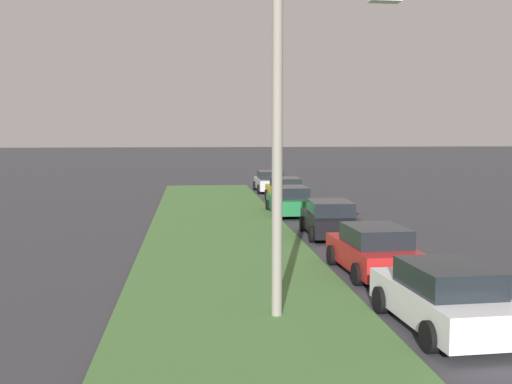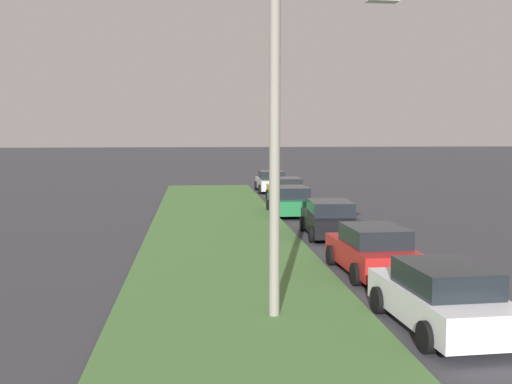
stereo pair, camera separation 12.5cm
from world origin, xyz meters
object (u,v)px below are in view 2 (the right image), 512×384
object	(u,v)px
parked_car_red	(373,251)
parked_car_black	(330,219)
parked_car_silver	(271,182)
parked_car_white	(442,298)
streetlight	(291,126)
parked_car_green	(290,201)
parked_car_yellow	(286,190)

from	to	relation	value
parked_car_red	parked_car_black	bearing A→B (deg)	-3.56
parked_car_black	parked_car_silver	bearing A→B (deg)	2.87
parked_car_white	streetlight	world-z (taller)	streetlight
parked_car_red	parked_car_green	world-z (taller)	same
parked_car_red	parked_car_yellow	bearing A→B (deg)	-2.87
parked_car_black	streetlight	world-z (taller)	streetlight
parked_car_yellow	parked_car_silver	xyz separation A→B (m)	(6.31, 0.14, 0.00)
parked_car_red	parked_car_black	distance (m)	6.70
parked_car_red	parked_car_yellow	size ratio (longest dim) A/B	1.01
parked_car_black	streetlight	bearing A→B (deg)	165.83
parked_car_red	parked_car_yellow	world-z (taller)	same
parked_car_red	streetlight	xyz separation A→B (m)	(-4.30, 3.16, 3.67)
parked_car_silver	parked_car_red	bearing A→B (deg)	179.81
parked_car_white	parked_car_green	world-z (taller)	same
parked_car_white	parked_car_red	xyz separation A→B (m)	(5.36, -0.01, 0.00)
parked_car_white	parked_car_black	size ratio (longest dim) A/B	1.01
parked_car_black	parked_car_green	size ratio (longest dim) A/B	1.01
parked_car_green	streetlight	distance (m)	18.10
parked_car_black	parked_car_yellow	world-z (taller)	same
parked_car_red	parked_car_black	xyz separation A→B (m)	(6.70, -0.13, 0.00)
parked_car_red	streetlight	distance (m)	6.47
streetlight	parked_car_black	bearing A→B (deg)	-16.66
parked_car_silver	parked_car_white	bearing A→B (deg)	179.79
parked_car_white	parked_car_silver	distance (m)	30.70
parked_car_black	parked_car_silver	size ratio (longest dim) A/B	1.02
parked_car_white	parked_car_green	size ratio (longest dim) A/B	1.01
parked_car_black	parked_car_red	bearing A→B (deg)	-178.63
parked_car_red	streetlight	size ratio (longest dim) A/B	0.58
parked_car_white	parked_car_black	bearing A→B (deg)	-4.01
parked_car_white	parked_car_silver	bearing A→B (deg)	-3.36
parked_car_black	parked_car_yellow	xyz separation A→B (m)	(12.33, -0.01, 0.00)
parked_car_silver	parked_car_green	bearing A→B (deg)	177.55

